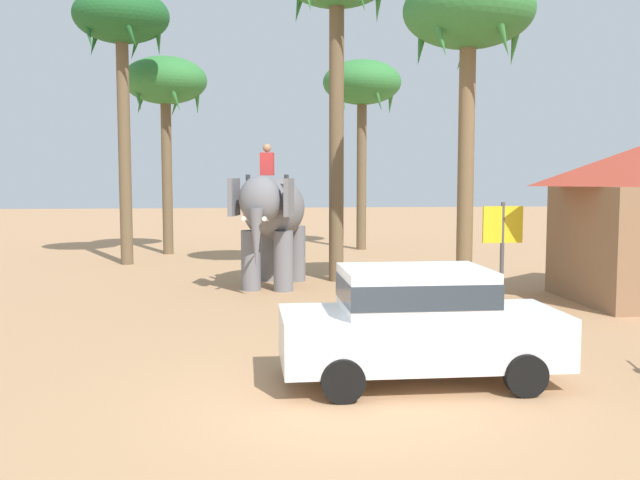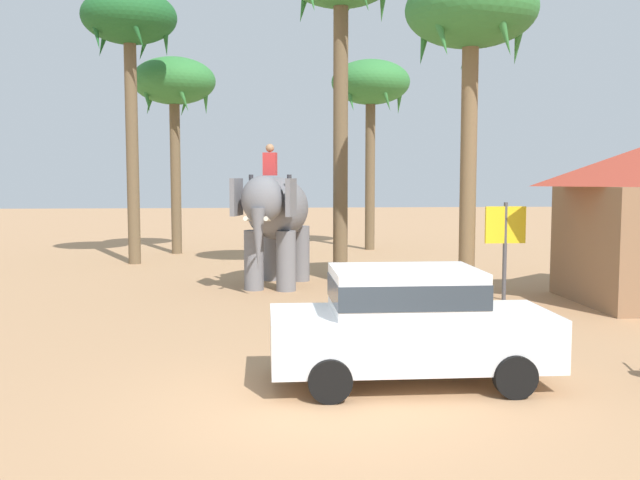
{
  "view_description": "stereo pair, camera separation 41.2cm",
  "coord_description": "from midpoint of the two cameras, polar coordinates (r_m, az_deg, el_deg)",
  "views": [
    {
      "loc": [
        -1.18,
        -9.16,
        3.03
      ],
      "look_at": [
        0.59,
        6.72,
        1.6
      ],
      "focal_mm": 40.03,
      "sensor_mm": 36.0,
      "label": 1
    },
    {
      "loc": [
        -0.77,
        -9.2,
        3.03
      ],
      "look_at": [
        0.59,
        6.72,
        1.6
      ],
      "focal_mm": 40.03,
      "sensor_mm": 36.0,
      "label": 2
    }
  ],
  "objects": [
    {
      "name": "ground_plane",
      "position": [
        9.72,
        1.17,
        -13.05
      ],
      "size": [
        120.0,
        120.0,
        0.0
      ],
      "primitive_type": "plane",
      "color": "tan"
    },
    {
      "name": "car_sedan_foreground",
      "position": [
        10.58,
        8.22,
        -6.39
      ],
      "size": [
        4.11,
        1.9,
        1.7
      ],
      "color": "white",
      "rests_on": "ground"
    },
    {
      "name": "elephant_with_mahout",
      "position": [
        19.52,
        -2.95,
        2.05
      ],
      "size": [
        2.44,
        4.02,
        3.88
      ],
      "color": "slate",
      "rests_on": "ground"
    },
    {
      "name": "palm_tree_near_hut",
      "position": [
        18.45,
        12.64,
        16.84
      ],
      "size": [
        3.2,
        3.2,
        7.94
      ],
      "color": "brown",
      "rests_on": "ground"
    },
    {
      "name": "palm_tree_left_of_road",
      "position": [
        28.68,
        -11.18,
        11.97
      ],
      "size": [
        3.2,
        3.2,
        7.61
      ],
      "color": "brown",
      "rests_on": "ground"
    },
    {
      "name": "palm_tree_far_back",
      "position": [
        29.78,
        4.47,
        12.06
      ],
      "size": [
        3.2,
        3.2,
        7.75
      ],
      "color": "brown",
      "rests_on": "ground"
    },
    {
      "name": "palm_tree_leaning_seaward",
      "position": [
        25.92,
        -14.53,
        16.19
      ],
      "size": [
        3.2,
        3.2,
        9.3
      ],
      "color": "brown",
      "rests_on": "ground"
    },
    {
      "name": "signboard_yellow",
      "position": [
        18.03,
        15.22,
        0.66
      ],
      "size": [
        1.0,
        0.1,
        2.4
      ],
      "color": "#4C4C51",
      "rests_on": "ground"
    }
  ]
}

